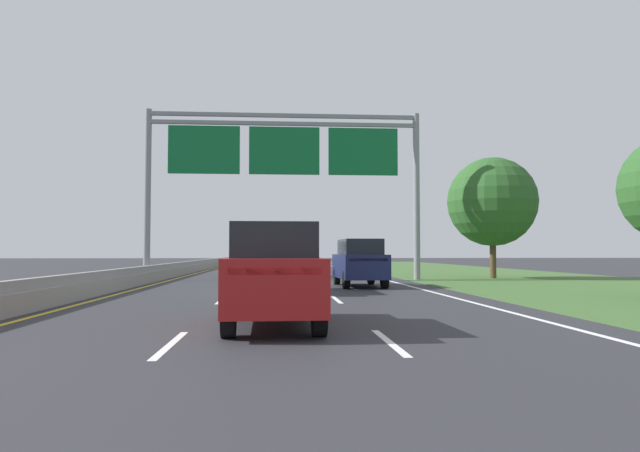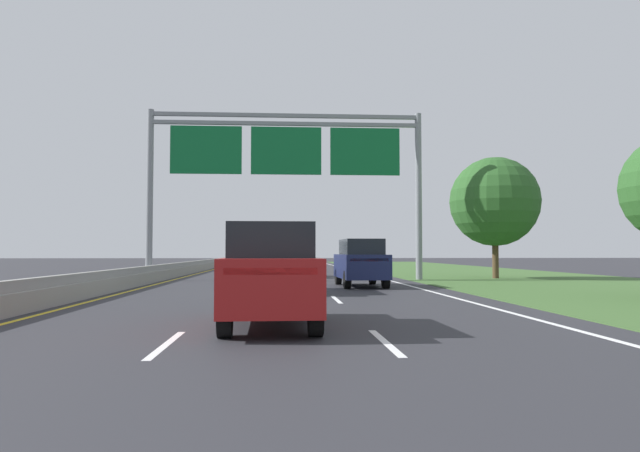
# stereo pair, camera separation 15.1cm
# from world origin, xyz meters

# --- Properties ---
(ground_plane) EXTENTS (220.00, 220.00, 0.00)m
(ground_plane) POSITION_xyz_m (0.00, 35.00, 0.00)
(ground_plane) COLOR #2B2B30
(lane_striping) EXTENTS (11.96, 106.00, 0.01)m
(lane_striping) POSITION_xyz_m (0.00, 34.54, 0.00)
(lane_striping) COLOR white
(lane_striping) RESTS_ON ground
(grass_verge_right) EXTENTS (14.00, 110.00, 0.02)m
(grass_verge_right) POSITION_xyz_m (13.95, 35.00, 0.01)
(grass_verge_right) COLOR #3D602D
(grass_verge_right) RESTS_ON ground
(median_barrier_concrete) EXTENTS (0.60, 110.00, 0.85)m
(median_barrier_concrete) POSITION_xyz_m (-6.60, 35.00, 0.35)
(median_barrier_concrete) COLOR gray
(median_barrier_concrete) RESTS_ON ground
(overhead_sign_gantry) EXTENTS (15.06, 0.42, 9.27)m
(overhead_sign_gantry) POSITION_xyz_m (0.30, 32.37, 6.61)
(overhead_sign_gantry) COLOR gray
(overhead_sign_gantry) RESTS_ON ground
(pickup_truck_grey) EXTENTS (2.07, 5.42, 2.20)m
(pickup_truck_grey) POSITION_xyz_m (0.10, 36.99, 1.07)
(pickup_truck_grey) COLOR slate
(pickup_truck_grey) RESTS_ON ground
(car_navy_right_lane_suv) EXTENTS (2.00, 4.74, 2.11)m
(car_navy_right_lane_suv) POSITION_xyz_m (3.61, 26.61, 1.10)
(car_navy_right_lane_suv) COLOR #161E47
(car_navy_right_lane_suv) RESTS_ON ground
(car_white_centre_lane_suv) EXTENTS (1.91, 4.71, 2.11)m
(car_white_centre_lane_suv) POSITION_xyz_m (0.17, 23.13, 1.10)
(car_white_centre_lane_suv) COLOR silver
(car_white_centre_lane_suv) RESTS_ON ground
(car_red_centre_lane_suv) EXTENTS (2.00, 4.74, 2.11)m
(car_red_centre_lane_suv) POSITION_xyz_m (-0.16, 12.77, 1.10)
(car_red_centre_lane_suv) COLOR maroon
(car_red_centre_lane_suv) RESTS_ON ground
(roadside_tree_mid) EXTENTS (5.18, 5.18, 7.06)m
(roadside_tree_mid) POSITION_xyz_m (12.44, 33.72, 4.46)
(roadside_tree_mid) COLOR #4C3823
(roadside_tree_mid) RESTS_ON ground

